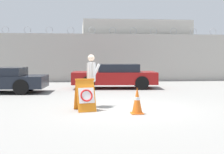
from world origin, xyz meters
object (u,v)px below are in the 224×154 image
parked_car_rear_sedan (115,76)px  traffic_cone_near (137,101)px  security_guard (91,78)px  barricade_sign (85,95)px

parked_car_rear_sedan → traffic_cone_near: bearing=92.2°
parked_car_rear_sedan → security_guard: bearing=79.8°
security_guard → traffic_cone_near: 2.03m
security_guard → traffic_cone_near: security_guard is taller
traffic_cone_near → parked_car_rear_sedan: (0.20, 7.46, 0.27)m
traffic_cone_near → security_guard: bearing=131.7°
barricade_sign → security_guard: security_guard is taller
barricade_sign → security_guard: size_ratio=0.58×
security_guard → parked_car_rear_sedan: (1.49, 6.01, -0.32)m
barricade_sign → traffic_cone_near: 1.66m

